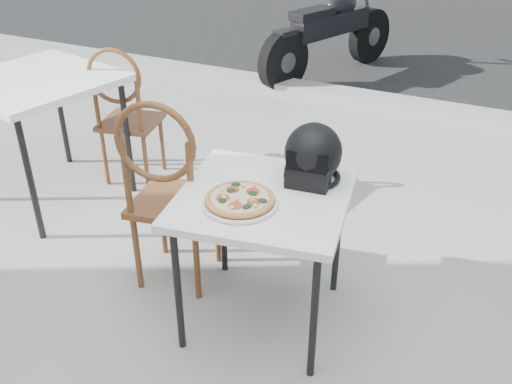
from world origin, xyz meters
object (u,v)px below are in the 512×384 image
at_px(pizza, 240,199).
at_px(cafe_chair_side, 124,109).
at_px(cafe_table_main, 264,206).
at_px(helmet, 313,156).
at_px(motorcycle, 331,34).
at_px(cafe_chair_main, 168,186).
at_px(cafe_table_side, 37,89).
at_px(plate, 240,203).

xyz_separation_m(pizza, cafe_chair_side, (-1.34, 0.98, -0.18)).
xyz_separation_m(cafe_table_main, helmet, (0.14, 0.21, 0.18)).
bearing_deg(motorcycle, cafe_chair_main, -62.82).
bearing_deg(cafe_chair_side, cafe_table_side, 36.20).
height_order(cafe_chair_side, motorcycle, motorcycle).
bearing_deg(pizza, cafe_chair_side, 143.95).
relative_size(cafe_chair_main, motorcycle, 0.56).
height_order(cafe_table_main, pizza, pizza).
distance_m(cafe_table_main, motorcycle, 3.75).
distance_m(cafe_chair_side, motorcycle, 2.81).
distance_m(helmet, cafe_table_side, 1.89).
relative_size(cafe_table_main, cafe_chair_side, 0.86).
relative_size(pizza, cafe_table_side, 0.36).
relative_size(plate, cafe_chair_side, 0.41).
bearing_deg(helmet, cafe_table_side, 165.64).
relative_size(cafe_chair_main, cafe_chair_side, 1.09).
height_order(pizza, motorcycle, motorcycle).
height_order(cafe_chair_main, cafe_chair_side, cafe_chair_main).
xyz_separation_m(cafe_chair_main, motorcycle, (-0.40, 3.58, -0.16)).
distance_m(plate, cafe_chair_main, 0.52).
xyz_separation_m(helmet, cafe_chair_side, (-1.53, 0.64, -0.27)).
bearing_deg(pizza, cafe_table_side, 160.40).
bearing_deg(plate, helmet, 60.71).
relative_size(plate, cafe_chair_main, 0.38).
xyz_separation_m(cafe_table_main, pizza, (-0.05, -0.13, 0.09)).
distance_m(plate, motorcycle, 3.86).
xyz_separation_m(plate, cafe_chair_main, (-0.47, 0.17, -0.11)).
xyz_separation_m(pizza, cafe_chair_main, (-0.47, 0.16, -0.14)).
xyz_separation_m(cafe_chair_main, cafe_table_side, (-1.20, 0.43, 0.16)).
height_order(plate, cafe_chair_main, cafe_chair_main).
height_order(cafe_table_main, cafe_table_side, cafe_table_side).
bearing_deg(cafe_chair_side, motorcycle, -111.91).
xyz_separation_m(cafe_chair_main, cafe_chair_side, (-0.87, 0.81, -0.05)).
height_order(cafe_table_main, cafe_chair_main, cafe_chair_main).
height_order(cafe_table_main, plate, plate).
distance_m(cafe_table_main, cafe_chair_main, 0.53).
height_order(cafe_table_side, motorcycle, motorcycle).
bearing_deg(cafe_table_side, cafe_table_main, -15.29).
relative_size(cafe_table_side, cafe_chair_side, 1.06).
bearing_deg(cafe_table_main, helmet, 56.80).
distance_m(plate, cafe_chair_side, 1.67).
bearing_deg(cafe_chair_side, plate, 131.58).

